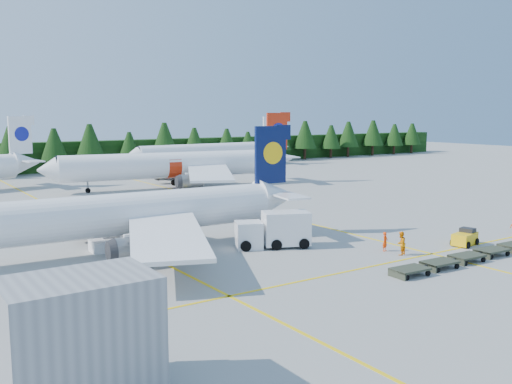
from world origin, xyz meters
TOP-DOWN VIEW (x-y plane):
  - ground at (0.00, 0.00)m, footprint 320.00×320.00m
  - taxi_stripe_a at (-14.00, 20.00)m, footprint 0.25×120.00m
  - taxi_stripe_b at (6.00, 20.00)m, footprint 0.25×120.00m
  - taxi_stripe_cross at (0.00, -6.00)m, footprint 80.00×0.25m
  - treeline_hedge at (0.00, 82.00)m, footprint 220.00×4.00m
  - terminal_building at (-26.00, -14.00)m, footprint 6.00×4.00m
  - airliner_navy at (-17.56, 9.54)m, footprint 36.22×29.75m
  - airliner_red at (6.13, 45.44)m, footprint 40.59×33.18m
  - airliner_far_right at (26.67, 71.65)m, footprint 37.88×5.71m
  - airstairs at (-15.77, 10.65)m, footprint 3.84×5.22m
  - service_truck at (-3.67, 3.52)m, footprint 6.89×4.75m
  - baggage_tug at (11.05, -5.55)m, footprint 2.87×1.95m
  - dolly_train at (6.17, -9.27)m, footprint 16.42×2.05m
  - uld_pair at (-11.60, 7.76)m, footprint 5.45×4.35m
  - crew_a at (3.48, -3.06)m, footprint 0.71×0.58m
  - crew_b at (3.53, -4.76)m, footprint 1.14×1.00m

SIDE VIEW (x-z plane):
  - ground at x=0.00m, z-range 0.00..0.00m
  - taxi_stripe_a at x=-14.00m, z-range 0.00..0.01m
  - taxi_stripe_b at x=6.00m, z-range 0.00..0.01m
  - taxi_stripe_cross at x=0.00m, z-range 0.00..0.01m
  - dolly_train at x=6.17m, z-range 0.43..0.59m
  - baggage_tug at x=11.05m, z-range -0.01..1.39m
  - airstairs at x=-15.77m, z-range -0.95..2.42m
  - crew_a at x=3.48m, z-range 0.00..1.66m
  - crew_b at x=3.53m, z-range 0.00..1.99m
  - uld_pair at x=-11.60m, z-range 0.32..2.14m
  - service_truck at x=-3.67m, z-range -0.02..3.12m
  - terminal_building at x=-26.00m, z-range 0.00..5.20m
  - treeline_hedge at x=0.00m, z-range 0.00..6.00m
  - airliner_navy at x=-17.56m, z-range -2.10..8.43m
  - airliner_far_right at x=26.67m, z-range -2.05..8.96m
  - airliner_red at x=6.13m, z-range -2.36..9.48m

